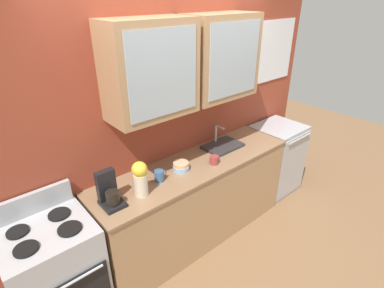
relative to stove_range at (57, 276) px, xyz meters
name	(u,v)px	position (x,y,z in m)	size (l,w,h in m)	color
ground_plane	(196,234)	(1.46, 0.00, -0.48)	(10.00, 10.00, 0.00)	brown
back_wall_unit	(178,104)	(1.47, 0.28, 1.01)	(4.02, 0.47, 2.60)	#993D28
counter	(196,201)	(1.46, 0.00, -0.01)	(2.23, 0.60, 0.94)	#A87F56
stove_range	(57,276)	(0.00, 0.00, 0.00)	(0.65, 0.61, 1.12)	#ADAFB5
sink_faucet	(222,145)	(1.92, 0.08, 0.48)	(0.42, 0.29, 0.24)	#2D2D30
bowl_stack	(181,166)	(1.27, 0.01, 0.50)	(0.16, 0.16, 0.08)	#8CB7E0
vase	(140,178)	(0.77, -0.08, 0.63)	(0.13, 0.13, 0.31)	beige
cup_near_sink	(214,160)	(1.59, -0.12, 0.50)	(0.12, 0.09, 0.08)	#993838
cup_near_bowls	(159,176)	(1.01, -0.01, 0.51)	(0.13, 0.09, 0.10)	#38608C
dishwasher	(275,158)	(2.88, 0.00, -0.01)	(0.62, 0.59, 0.94)	#ADAFB5
coffee_maker	(109,193)	(0.51, -0.02, 0.57)	(0.17, 0.20, 0.29)	black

